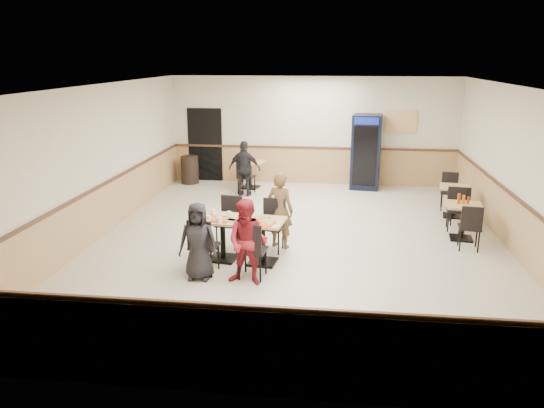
# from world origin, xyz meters

# --- Properties ---
(ground) EXTENTS (10.00, 10.00, 0.00)m
(ground) POSITION_xyz_m (0.00, 0.00, 0.00)
(ground) COLOR beige
(ground) RESTS_ON ground
(room_shell) EXTENTS (10.00, 10.00, 10.00)m
(room_shell) POSITION_xyz_m (1.78, 2.55, 0.58)
(room_shell) COLOR silver
(room_shell) RESTS_ON ground
(main_table) EXTENTS (1.54, 0.91, 0.79)m
(main_table) POSITION_xyz_m (-0.91, -1.18, 0.52)
(main_table) COLOR black
(main_table) RESTS_ON ground
(main_chairs) EXTENTS (1.50, 1.86, 0.99)m
(main_chairs) POSITION_xyz_m (-0.96, -1.18, 0.50)
(main_chairs) COLOR black
(main_chairs) RESTS_ON ground
(diner_woman_left) EXTENTS (0.64, 0.42, 1.29)m
(diner_woman_left) POSITION_xyz_m (-1.49, -2.01, 0.64)
(diner_woman_left) COLOR black
(diner_woman_left) RESTS_ON ground
(diner_woman_right) EXTENTS (0.76, 0.64, 1.39)m
(diner_woman_right) POSITION_xyz_m (-0.66, -2.11, 0.70)
(diner_woman_right) COLOR maroon
(diner_woman_right) RESTS_ON ground
(diner_man_opposite) EXTENTS (0.62, 0.52, 1.46)m
(diner_man_opposite) POSITION_xyz_m (-0.33, -0.36, 0.73)
(diner_man_opposite) COLOR brown
(diner_man_opposite) RESTS_ON ground
(lone_diner) EXTENTS (0.88, 0.45, 1.44)m
(lone_diner) POSITION_xyz_m (-1.66, 3.35, 0.72)
(lone_diner) COLOR black
(lone_diner) RESTS_ON ground
(tabletop_clutter) EXTENTS (1.30, 0.66, 0.12)m
(tabletop_clutter) POSITION_xyz_m (-0.98, -1.27, 0.81)
(tabletop_clutter) COLOR red
(tabletop_clutter) RESTS_ON main_table
(side_table_near) EXTENTS (0.74, 0.74, 0.72)m
(side_table_near) POSITION_xyz_m (3.21, 0.52, 0.48)
(side_table_near) COLOR black
(side_table_near) RESTS_ON ground
(side_table_near_chair_south) EXTENTS (0.47, 0.47, 0.91)m
(side_table_near_chair_south) POSITION_xyz_m (3.21, -0.05, 0.45)
(side_table_near_chair_south) COLOR black
(side_table_near_chair_south) RESTS_ON ground
(side_table_near_chair_north) EXTENTS (0.47, 0.47, 0.91)m
(side_table_near_chair_north) POSITION_xyz_m (3.21, 1.10, 0.45)
(side_table_near_chair_north) COLOR black
(side_table_near_chair_north) RESTS_ON ground
(side_table_far) EXTENTS (0.76, 0.76, 0.71)m
(side_table_far) POSITION_xyz_m (3.36, 2.08, 0.47)
(side_table_far) COLOR black
(side_table_far) RESTS_ON ground
(side_table_far_chair_south) EXTENTS (0.48, 0.48, 0.90)m
(side_table_far_chair_south) POSITION_xyz_m (3.36, 1.52, 0.45)
(side_table_far_chair_south) COLOR black
(side_table_far_chair_south) RESTS_ON ground
(side_table_far_chair_north) EXTENTS (0.48, 0.48, 0.90)m
(side_table_far_chair_north) POSITION_xyz_m (3.36, 2.65, 0.45)
(side_table_far_chair_north) COLOR black
(side_table_far_chair_north) RESTS_ON ground
(condiment_caddy) EXTENTS (0.23, 0.06, 0.20)m
(condiment_caddy) POSITION_xyz_m (3.18, 0.57, 0.81)
(condiment_caddy) COLOR #B4350C
(condiment_caddy) RESTS_ON side_table_near
(back_table) EXTENTS (0.82, 0.82, 0.75)m
(back_table) POSITION_xyz_m (-1.66, 4.20, 0.50)
(back_table) COLOR black
(back_table) RESTS_ON ground
(back_table_chair_lone) EXTENTS (0.52, 0.52, 0.95)m
(back_table_chair_lone) POSITION_xyz_m (-1.66, 3.60, 0.47)
(back_table_chair_lone) COLOR black
(back_table_chair_lone) RESTS_ON ground
(pepsi_cooler) EXTENTS (0.85, 0.85, 2.02)m
(pepsi_cooler) POSITION_xyz_m (1.48, 4.59, 1.01)
(pepsi_cooler) COLOR black
(pepsi_cooler) RESTS_ON ground
(trash_bin) EXTENTS (0.50, 0.50, 0.78)m
(trash_bin) POSITION_xyz_m (-3.46, 4.55, 0.39)
(trash_bin) COLOR black
(trash_bin) RESTS_ON ground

